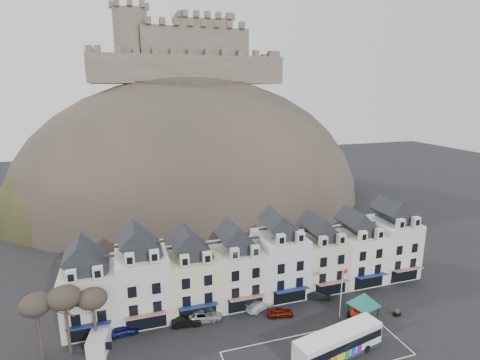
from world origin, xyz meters
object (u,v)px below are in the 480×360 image
object	(u,v)px
bus_shelter	(364,299)
car_charcoal	(317,295)
car_white	(260,305)
red_buoy	(355,315)
white_van	(100,339)
flagpole	(342,290)
car_black	(186,321)
car_navy	(123,330)
car_silver	(202,315)
bus	(338,342)
car_maroon	(280,312)

from	to	relation	value
bus_shelter	car_charcoal	bearing A→B (deg)	98.47
car_charcoal	car_white	bearing A→B (deg)	113.67
red_buoy	white_van	bearing A→B (deg)	171.15
flagpole	white_van	size ratio (longest dim) A/B	1.36
white_van	car_black	bearing A→B (deg)	15.24
bus_shelter	car_navy	world-z (taller)	bus_shelter
car_silver	car_navy	bearing A→B (deg)	98.16
bus	car_navy	xyz separation A→B (m)	(-24.04, 11.83, -1.15)
red_buoy	white_van	world-z (taller)	white_van
bus_shelter	car_black	bearing A→B (deg)	149.08
flagpole	car_maroon	world-z (taller)	flagpole
car_silver	car_white	bearing A→B (deg)	-81.84
bus_shelter	car_maroon	distance (m)	11.42
car_navy	car_silver	distance (m)	10.40
flagpole	bus	bearing A→B (deg)	-124.50
car_navy	car_maroon	bearing A→B (deg)	-100.21
white_van	car_silver	distance (m)	13.12
bus	white_van	size ratio (longest dim) A/B	2.25
flagpole	car_black	world-z (taller)	flagpole
red_buoy	car_silver	xyz separation A→B (m)	(-19.60, 6.68, -0.21)
red_buoy	car_black	bearing A→B (deg)	164.59
bus	car_charcoal	bearing A→B (deg)	60.64
flagpole	car_white	world-z (taller)	flagpole
bus	car_black	bearing A→B (deg)	133.61
car_black	red_buoy	bearing A→B (deg)	-98.24
bus_shelter	car_silver	world-z (taller)	bus_shelter
car_silver	car_white	size ratio (longest dim) A/B	1.21
car_white	car_charcoal	size ratio (longest dim) A/B	1.11
bus	flagpole	distance (m)	8.53
bus	car_navy	distance (m)	26.81
car_white	car_maroon	distance (m)	3.25
bus	car_charcoal	world-z (taller)	bus
red_buoy	car_silver	distance (m)	20.71
red_buoy	car_charcoal	xyz separation A→B (m)	(-2.12, 6.68, -0.31)
car_white	bus	bearing A→B (deg)	-175.17
bus_shelter	car_silver	size ratio (longest dim) A/B	1.23
white_van	car_silver	xyz separation A→B (m)	(13.02, 1.60, -0.40)
bus_shelter	car_silver	xyz separation A→B (m)	(-20.57, 6.92, -2.58)
red_buoy	car_charcoal	distance (m)	7.02
bus	car_maroon	xyz separation A→B (m)	(-3.24, 9.33, -1.21)
bus_shelter	car_navy	distance (m)	31.84
bus	car_navy	size ratio (longest dim) A/B	3.05
bus	car_maroon	bearing A→B (deg)	97.76
bus_shelter	car_white	bearing A→B (deg)	134.94
car_navy	car_white	size ratio (longest dim) A/B	0.89
bus	car_silver	size ratio (longest dim) A/B	2.25
car_black	car_maroon	bearing A→B (deg)	-91.15
bus_shelter	white_van	world-z (taller)	bus_shelter
flagpole	car_charcoal	size ratio (longest dim) A/B	1.83
car_navy	car_silver	size ratio (longest dim) A/B	0.74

